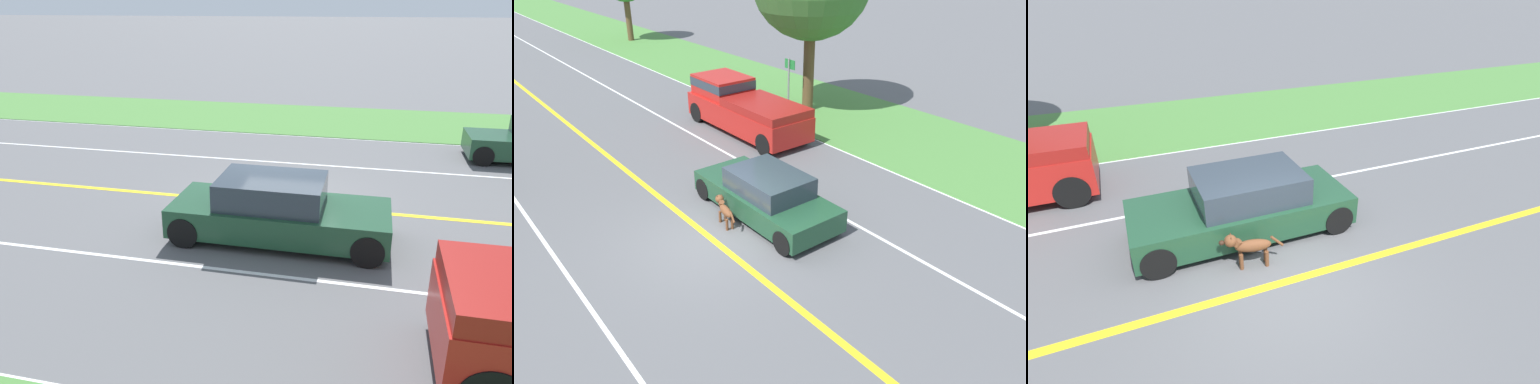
{
  "view_description": "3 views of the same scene",
  "coord_description": "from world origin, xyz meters",
  "views": [
    {
      "loc": [
        11.49,
        1.94,
        4.74
      ],
      "look_at": [
        1.7,
        -0.37,
        0.94
      ],
      "focal_mm": 35.0,
      "sensor_mm": 36.0,
      "label": 1
    },
    {
      "loc": [
        -5.6,
        -9.59,
        7.1
      ],
      "look_at": [
        1.88,
        -0.05,
        0.81
      ],
      "focal_mm": 35.0,
      "sensor_mm": 36.0,
      "label": 2
    },
    {
      "loc": [
        -5.14,
        2.21,
        4.87
      ],
      "look_at": [
        1.19,
        -0.48,
        1.17
      ],
      "focal_mm": 28.0,
      "sensor_mm": 36.0,
      "label": 3
    }
  ],
  "objects": [
    {
      "name": "street_sign",
      "position": [
        8.29,
        6.77,
        1.51
      ],
      "size": [
        0.11,
        0.64,
        2.38
      ],
      "color": "gray",
      "rests_on": "ground"
    },
    {
      "name": "grass_verge_right",
      "position": [
        10.0,
        0.0,
        0.01
      ],
      "size": [
        6.0,
        160.0,
        0.03
      ],
      "primitive_type": "cube",
      "color": "#4C843D",
      "rests_on": "ground"
    },
    {
      "name": "lane_dash_oncoming",
      "position": [
        -3.5,
        0.0,
        0.0
      ],
      "size": [
        0.1,
        160.0,
        0.01
      ],
      "primitive_type": "cube",
      "color": "white",
      "rests_on": "ground"
    },
    {
      "name": "lane_edge_line_right",
      "position": [
        7.0,
        0.0,
        0.0
      ],
      "size": [
        0.14,
        160.0,
        0.01
      ],
      "primitive_type": "cube",
      "color": "white",
      "rests_on": "ground"
    },
    {
      "name": "centre_divider_line",
      "position": [
        0.0,
        0.0,
        0.0
      ],
      "size": [
        0.18,
        160.0,
        0.01
      ],
      "primitive_type": "cube",
      "color": "yellow",
      "rests_on": "ground"
    },
    {
      "name": "ego_car",
      "position": [
        1.9,
        0.15,
        0.63
      ],
      "size": [
        1.9,
        4.57,
        1.36
      ],
      "color": "#1E472D",
      "rests_on": "ground"
    },
    {
      "name": "lane_dash_same_dir",
      "position": [
        3.5,
        0.0,
        0.0
      ],
      "size": [
        0.1,
        160.0,
        0.01
      ],
      "primitive_type": "cube",
      "color": "white",
      "rests_on": "ground"
    },
    {
      "name": "dog",
      "position": [
        0.71,
        0.46,
        0.46
      ],
      "size": [
        0.39,
        1.21,
        0.76
      ],
      "rotation": [
        0.0,
        0.0,
        -0.19
      ],
      "color": "brown",
      "rests_on": "ground"
    },
    {
      "name": "pickup_truck",
      "position": [
        5.39,
        6.17,
        0.98
      ],
      "size": [
        2.05,
        5.79,
        1.94
      ],
      "color": "red",
      "rests_on": "ground"
    },
    {
      "name": "ground_plane",
      "position": [
        0.0,
        0.0,
        0.0
      ],
      "size": [
        400.0,
        400.0,
        0.0
      ],
      "primitive_type": "plane",
      "color": "#5B5B5E"
    }
  ]
}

